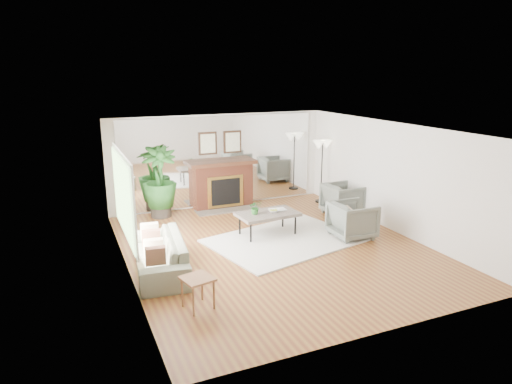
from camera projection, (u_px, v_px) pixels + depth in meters
name	position (u px, v px, depth m)	size (l,w,h in m)	color
ground	(275.00, 248.00, 9.60)	(7.00, 7.00, 0.00)	brown
wall_left	(125.00, 207.00, 8.13)	(0.02, 7.00, 2.50)	silver
wall_right	(393.00, 177.00, 10.42)	(0.02, 7.00, 2.50)	silver
wall_back	(220.00, 161.00, 12.37)	(6.00, 0.02, 2.50)	silver
mirror_panel	(220.00, 161.00, 12.35)	(5.40, 0.04, 2.40)	silver
window_panel	(123.00, 196.00, 8.47)	(0.04, 2.40, 1.50)	#B2E09E
fireplace	(223.00, 184.00, 12.32)	(1.85, 0.83, 2.05)	brown
area_rug	(285.00, 240.00, 9.99)	(3.12, 2.23, 0.03)	silver
coffee_table	(268.00, 215.00, 10.20)	(1.39, 0.87, 0.54)	#665950
sofa	(160.00, 254.00, 8.45)	(2.20, 0.86, 0.64)	slate
armchair_back	(343.00, 199.00, 11.73)	(0.87, 0.90, 0.82)	slate
armchair_front	(352.00, 220.00, 10.10)	(0.87, 0.89, 0.81)	slate
side_table	(198.00, 282.00, 7.06)	(0.54, 0.54, 0.52)	#945C3B
potted_ficus	(159.00, 180.00, 11.43)	(1.03, 1.03, 1.79)	#2A251F
floor_lamp	(322.00, 150.00, 12.58)	(0.57, 0.32, 1.76)	black
tabletop_plant	(255.00, 207.00, 10.06)	(0.28, 0.24, 0.31)	#296625
fruit_bowl	(274.00, 211.00, 10.22)	(0.26, 0.26, 0.06)	#945C3B
book	(278.00, 210.00, 10.38)	(0.19, 0.26, 0.02)	#945C3B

